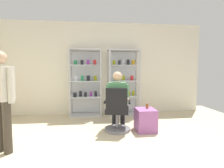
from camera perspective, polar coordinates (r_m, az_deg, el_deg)
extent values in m
plane|color=#C6B793|center=(2.84, 2.67, -23.64)|extent=(7.20, 7.20, 0.00)
cube|color=silver|center=(5.47, -2.57, 4.87)|extent=(6.00, 0.10, 2.70)
cylinder|color=#B7B7BC|center=(5.00, -13.30, 0.15)|extent=(0.05, 0.05, 1.90)
cylinder|color=#B7B7BC|center=(4.98, -3.54, 0.25)|extent=(0.05, 0.05, 1.90)
cylinder|color=#B7B7BC|center=(5.40, -12.83, 0.50)|extent=(0.05, 0.05, 1.90)
cylinder|color=#B7B7BC|center=(5.38, -3.79, 0.60)|extent=(0.05, 0.05, 1.90)
cube|color=#B7B7BC|center=(5.18, -8.51, 10.68)|extent=(0.90, 0.45, 0.04)
cube|color=#B7B7BC|center=(5.33, -8.24, -9.63)|extent=(0.90, 0.45, 0.04)
cube|color=silver|center=(5.39, -8.32, 0.56)|extent=(0.84, 0.02, 1.80)
cube|color=silver|center=(5.22, -8.32, -4.00)|extent=(0.82, 0.39, 0.02)
cube|color=black|center=(5.19, -11.62, -3.32)|extent=(0.09, 0.05, 0.12)
cube|color=black|center=(5.25, -9.91, -3.03)|extent=(0.08, 0.04, 0.15)
cube|color=black|center=(5.20, -8.34, -3.24)|extent=(0.08, 0.04, 0.13)
cube|color=purple|center=(5.22, -6.67, -3.13)|extent=(0.07, 0.04, 0.14)
cube|color=black|center=(5.22, -5.18, -3.06)|extent=(0.07, 0.05, 0.15)
cube|color=silver|center=(5.17, -8.38, 0.93)|extent=(0.82, 0.39, 0.02)
cube|color=silver|center=(5.15, -11.31, 1.69)|extent=(0.08, 0.05, 0.13)
cube|color=#268C4C|center=(5.17, -9.39, 1.82)|extent=(0.08, 0.05, 0.15)
cube|color=black|center=(5.21, -7.48, 1.86)|extent=(0.09, 0.04, 0.14)
cube|color=#999919|center=(5.20, -5.31, 1.85)|extent=(0.09, 0.05, 0.14)
cube|color=silver|center=(5.16, -8.44, 5.93)|extent=(0.82, 0.39, 0.02)
cube|color=#268C4C|center=(5.20, -11.42, 6.63)|extent=(0.09, 0.04, 0.12)
cube|color=black|center=(5.12, -9.44, 6.76)|extent=(0.08, 0.05, 0.13)
cube|color=purple|center=(5.12, -7.54, 6.81)|extent=(0.08, 0.04, 0.14)
cube|color=red|center=(5.13, -5.47, 6.84)|extent=(0.09, 0.04, 0.14)
cylinder|color=#B7B7BC|center=(5.00, -0.68, 0.28)|extent=(0.05, 0.05, 1.90)
cylinder|color=#B7B7BC|center=(5.17, 8.73, 0.37)|extent=(0.05, 0.05, 1.90)
cylinder|color=#B7B7BC|center=(5.40, -1.14, 0.62)|extent=(0.05, 0.05, 1.90)
cylinder|color=#B7B7BC|center=(5.55, 7.62, 0.70)|extent=(0.05, 0.05, 1.90)
cube|color=#B7B7BC|center=(5.27, 3.74, 10.63)|extent=(0.90, 0.45, 0.04)
cube|color=#B7B7BC|center=(5.42, 3.63, -9.35)|extent=(0.90, 0.45, 0.04)
cube|color=silver|center=(5.47, 3.27, 0.68)|extent=(0.84, 0.02, 1.80)
cube|color=silver|center=(5.31, 3.66, -3.80)|extent=(0.82, 0.39, 0.02)
cube|color=#264CB2|center=(5.22, 0.70, -3.13)|extent=(0.08, 0.05, 0.13)
cube|color=purple|center=(5.24, 2.27, -3.10)|extent=(0.07, 0.04, 0.13)
cube|color=gold|center=(5.30, 3.62, -3.01)|extent=(0.07, 0.05, 0.13)
cube|color=#999919|center=(5.34, 5.21, -2.97)|extent=(0.09, 0.06, 0.13)
cube|color=#999919|center=(5.35, 6.73, -2.87)|extent=(0.07, 0.05, 0.15)
cube|color=silver|center=(5.26, 3.69, 1.05)|extent=(0.82, 0.39, 0.02)
cube|color=#268C4C|center=(5.20, 1.04, 1.77)|extent=(0.08, 0.05, 0.12)
cube|color=#999919|center=(5.27, 3.65, 1.92)|extent=(0.08, 0.04, 0.14)
cube|color=red|center=(5.31, 6.31, 1.91)|extent=(0.09, 0.05, 0.14)
cube|color=silver|center=(5.25, 3.72, 5.95)|extent=(0.82, 0.39, 0.02)
cube|color=#999919|center=(5.18, 0.62, 6.78)|extent=(0.08, 0.04, 0.13)
cube|color=black|center=(5.18, 2.34, 6.76)|extent=(0.07, 0.05, 0.13)
cube|color=silver|center=(5.29, 3.54, 6.82)|extent=(0.09, 0.05, 0.14)
cube|color=black|center=(5.30, 5.12, 6.87)|extent=(0.08, 0.05, 0.16)
cube|color=gold|center=(5.34, 6.75, 6.77)|extent=(0.08, 0.04, 0.14)
cylinder|color=slate|center=(4.07, 1.68, -14.10)|extent=(0.56, 0.56, 0.06)
cylinder|color=slate|center=(4.01, 1.69, -11.33)|extent=(0.07, 0.07, 0.41)
cube|color=black|center=(3.95, 1.70, -8.19)|extent=(0.57, 0.57, 0.10)
cube|color=black|center=(3.69, 1.48, -4.78)|extent=(0.45, 0.17, 0.45)
cube|color=black|center=(3.90, 5.53, -5.67)|extent=(0.10, 0.30, 0.04)
cube|color=black|center=(3.94, -2.09, -5.56)|extent=(0.10, 0.30, 0.04)
cylinder|color=black|center=(4.12, 3.29, -6.23)|extent=(0.22, 0.42, 0.14)
cylinder|color=black|center=(4.38, 3.38, -9.32)|extent=(0.11, 0.11, 0.56)
cylinder|color=black|center=(4.13, 0.50, -6.19)|extent=(0.22, 0.42, 0.14)
cylinder|color=black|center=(4.39, 0.74, -9.27)|extent=(0.11, 0.11, 0.56)
cube|color=#4C8C59|center=(3.89, 1.71, -3.16)|extent=(0.40, 0.29, 0.50)
sphere|color=tan|center=(3.85, 1.72, 2.45)|extent=(0.20, 0.20, 0.20)
cylinder|color=#4C8C59|center=(3.87, 4.67, -2.17)|extent=(0.09, 0.09, 0.28)
cylinder|color=tan|center=(4.08, 4.69, -4.92)|extent=(0.14, 0.31, 0.08)
cylinder|color=#4C8C59|center=(3.89, -1.23, -2.10)|extent=(0.09, 0.09, 0.28)
cylinder|color=tan|center=(4.10, -0.92, -4.84)|extent=(0.14, 0.31, 0.08)
cube|color=#9E599E|center=(4.07, 10.50, -11.06)|extent=(0.41, 0.45, 0.48)
cylinder|color=brown|center=(4.07, 11.03, -6.82)|extent=(0.06, 0.06, 0.10)
cylinder|color=#3F382D|center=(3.39, -30.14, -11.73)|extent=(0.13, 0.13, 0.85)
cylinder|color=beige|center=(3.16, -29.35, -0.38)|extent=(0.09, 0.09, 0.55)
cylinder|color=#3F382D|center=(3.53, -31.86, -11.14)|extent=(0.13, 0.13, 0.85)
cube|color=beige|center=(3.34, -31.56, 0.20)|extent=(0.42, 0.38, 0.55)
sphere|color=tan|center=(3.34, -31.88, 7.15)|extent=(0.20, 0.20, 0.20)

